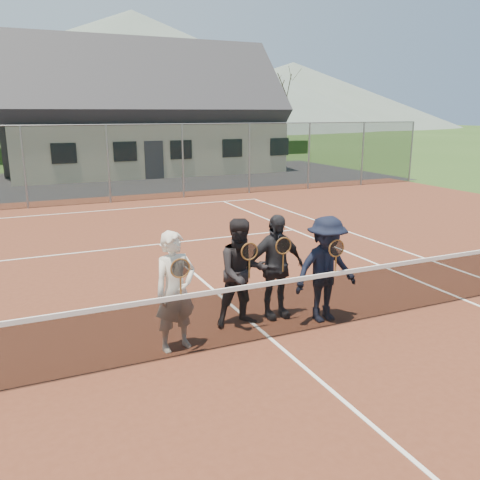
{
  "coord_description": "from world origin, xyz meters",
  "views": [
    {
      "loc": [
        -3.43,
        -6.48,
        3.46
      ],
      "look_at": [
        0.16,
        1.5,
        1.25
      ],
      "focal_mm": 38.0,
      "sensor_mm": 36.0,
      "label": 1
    }
  ],
  "objects_px": {
    "player_a": "(175,291)",
    "player_c": "(275,267)",
    "player_b": "(242,273)",
    "clubhouse": "(143,103)",
    "tennis_net": "(270,307)",
    "player_d": "(326,269)"
  },
  "relations": [
    {
      "from": "tennis_net",
      "to": "player_b",
      "type": "relative_size",
      "value": 6.49
    },
    {
      "from": "player_c",
      "to": "player_d",
      "type": "height_order",
      "value": "same"
    },
    {
      "from": "player_a",
      "to": "player_d",
      "type": "height_order",
      "value": "same"
    },
    {
      "from": "player_b",
      "to": "player_d",
      "type": "bearing_deg",
      "value": -16.73
    },
    {
      "from": "player_c",
      "to": "clubhouse",
      "type": "bearing_deg",
      "value": 81.39
    },
    {
      "from": "clubhouse",
      "to": "tennis_net",
      "type": "bearing_deg",
      "value": -99.46
    },
    {
      "from": "tennis_net",
      "to": "player_c",
      "type": "height_order",
      "value": "player_c"
    },
    {
      "from": "tennis_net",
      "to": "player_a",
      "type": "xyz_separation_m",
      "value": [
        -1.42,
        0.28,
        0.38
      ]
    },
    {
      "from": "player_c",
      "to": "player_d",
      "type": "bearing_deg",
      "value": -35.0
    },
    {
      "from": "player_a",
      "to": "player_b",
      "type": "distance_m",
      "value": 1.32
    },
    {
      "from": "player_b",
      "to": "player_c",
      "type": "height_order",
      "value": "same"
    },
    {
      "from": "tennis_net",
      "to": "player_b",
      "type": "distance_m",
      "value": 0.8
    },
    {
      "from": "player_a",
      "to": "player_c",
      "type": "xyz_separation_m",
      "value": [
        1.91,
        0.49,
        -0.0
      ]
    },
    {
      "from": "tennis_net",
      "to": "player_a",
      "type": "relative_size",
      "value": 6.49
    },
    {
      "from": "player_a",
      "to": "player_c",
      "type": "distance_m",
      "value": 1.97
    },
    {
      "from": "player_d",
      "to": "player_b",
      "type": "bearing_deg",
      "value": 163.27
    },
    {
      "from": "player_a",
      "to": "player_c",
      "type": "relative_size",
      "value": 1.0
    },
    {
      "from": "tennis_net",
      "to": "player_c",
      "type": "xyz_separation_m",
      "value": [
        0.48,
        0.77,
        0.38
      ]
    },
    {
      "from": "tennis_net",
      "to": "player_d",
      "type": "distance_m",
      "value": 1.27
    },
    {
      "from": "clubhouse",
      "to": "player_d",
      "type": "xyz_separation_m",
      "value": [
        -2.82,
        -23.72,
        -3.07
      ]
    },
    {
      "from": "clubhouse",
      "to": "player_a",
      "type": "xyz_separation_m",
      "value": [
        -5.42,
        -23.71,
        -3.07
      ]
    },
    {
      "from": "clubhouse",
      "to": "player_b",
      "type": "distance_m",
      "value": 23.88
    }
  ]
}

